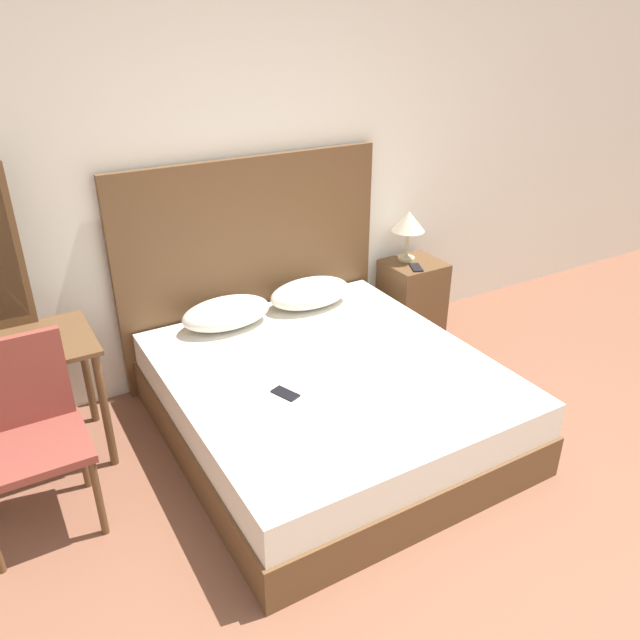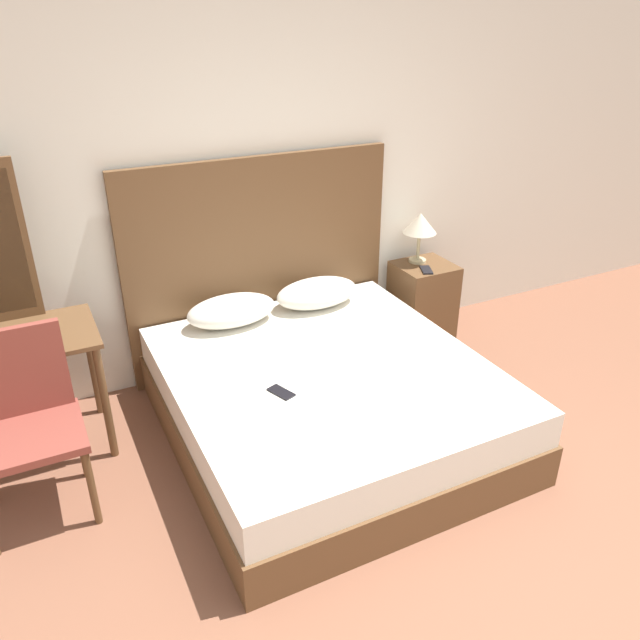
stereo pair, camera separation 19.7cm
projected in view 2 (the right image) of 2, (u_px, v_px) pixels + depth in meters
name	position (u px, v px, depth m)	size (l,w,h in m)	color
wall_back	(265.00, 167.00, 3.97)	(10.00, 0.06, 2.70)	silver
bed	(327.00, 400.00, 3.61)	(1.74, 1.90, 0.46)	brown
headboard	(261.00, 265.00, 4.16)	(1.83, 0.05, 1.44)	brown
pillow_left	(232.00, 311.00, 3.93)	(0.57, 0.32, 0.19)	silver
pillow_right	(317.00, 293.00, 4.17)	(0.57, 0.32, 0.19)	silver
phone_on_bed	(281.00, 392.00, 3.26)	(0.12, 0.17, 0.01)	black
nightstand	(422.00, 301.00, 4.65)	(0.41, 0.38, 0.59)	brown
table_lamp	(420.00, 225.00, 4.44)	(0.24, 0.24, 0.37)	tan
phone_on_nightstand	(426.00, 270.00, 4.41)	(0.12, 0.17, 0.01)	black
vanity_desk	(9.00, 361.00, 3.27)	(0.91, 0.55, 0.72)	brown
chair	(22.00, 414.00, 2.95)	(0.52, 0.44, 0.94)	brown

